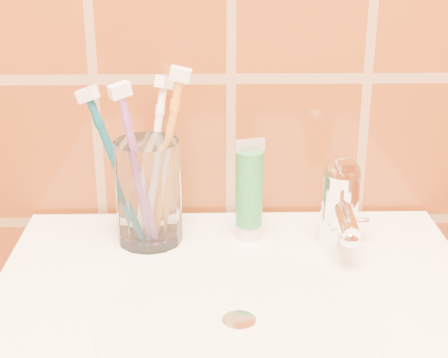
{
  "coord_description": "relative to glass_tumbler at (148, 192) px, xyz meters",
  "views": [
    {
      "loc": [
        -0.03,
        0.3,
        1.26
      ],
      "look_at": [
        -0.01,
        1.08,
        0.94
      ],
      "focal_mm": 55.0,
      "sensor_mm": 36.0,
      "label": 1
    }
  ],
  "objects": [
    {
      "name": "faucet",
      "position": [
        0.24,
        -0.02,
        -0.0
      ],
      "size": [
        0.05,
        0.11,
        0.12
      ],
      "color": "white",
      "rests_on": "pedestal_sink"
    },
    {
      "name": "toothbrush_1",
      "position": [
        0.01,
        0.04,
        0.03
      ],
      "size": [
        0.12,
        0.16,
        0.22
      ],
      "primitive_type": null,
      "rotation": [
        0.35,
        0.0,
        2.68
      ],
      "color": "white",
      "rests_on": "glass_tumbler"
    },
    {
      "name": "toothbrush_3",
      "position": [
        -0.04,
        0.0,
        0.03
      ],
      "size": [
        0.14,
        0.13,
        0.21
      ],
      "primitive_type": null,
      "rotation": [
        0.36,
        0.0,
        -1.92
      ],
      "color": "navy",
      "rests_on": "glass_tumbler"
    },
    {
      "name": "toothpaste_tube",
      "position": [
        0.13,
        0.0,
        -0.0
      ],
      "size": [
        0.04,
        0.03,
        0.14
      ],
      "rotation": [
        0.0,
        0.0,
        0.28
      ],
      "color": "white",
      "rests_on": "pedestal_sink"
    },
    {
      "name": "glass_tumbler",
      "position": [
        0.0,
        0.0,
        0.0
      ],
      "size": [
        0.11,
        0.11,
        0.14
      ],
      "primitive_type": "cylinder",
      "rotation": [
        0.0,
        0.0,
        -0.32
      ],
      "color": "white",
      "rests_on": "pedestal_sink"
    },
    {
      "name": "toothbrush_2",
      "position": [
        0.02,
        0.01,
        0.04
      ],
      "size": [
        0.08,
        0.08,
        0.23
      ],
      "primitive_type": null,
      "rotation": [
        0.2,
        0.0,
        1.45
      ],
      "color": "orange",
      "rests_on": "glass_tumbler"
    },
    {
      "name": "toothbrush_0",
      "position": [
        -0.01,
        -0.02,
        0.04
      ],
      "size": [
        0.1,
        0.09,
        0.23
      ],
      "primitive_type": null,
      "rotation": [
        0.18,
        0.0,
        -1.02
      ],
      "color": "#88499C",
      "rests_on": "glass_tumbler"
    }
  ]
}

